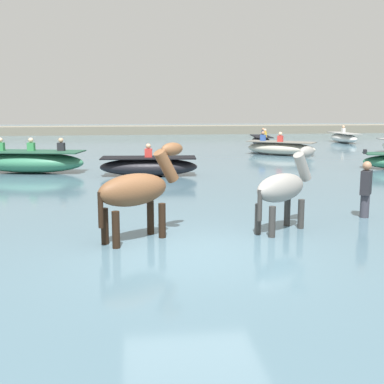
{
  "coord_description": "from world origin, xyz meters",
  "views": [
    {
      "loc": [
        -1.06,
        -8.41,
        2.9
      ],
      "look_at": [
        0.37,
        3.13,
        0.85
      ],
      "focal_mm": 47.28,
      "sensor_mm": 36.0,
      "label": 1
    }
  ],
  "objects_px": {
    "boat_near_starboard": "(149,166)",
    "boat_far_offshore": "(30,162)",
    "boat_mid_channel": "(281,148)",
    "horse_trailing_grey": "(283,190)",
    "boat_near_port": "(344,138)",
    "horse_lead_bay": "(137,192)",
    "person_wading_mid": "(365,195)",
    "boat_distant_east": "(261,141)"
  },
  "relations": [
    {
      "from": "horse_lead_bay",
      "to": "horse_trailing_grey",
      "type": "relative_size",
      "value": 1.06
    },
    {
      "from": "horse_trailing_grey",
      "to": "boat_near_port",
      "type": "height_order",
      "value": "horse_trailing_grey"
    },
    {
      "from": "boat_near_port",
      "to": "boat_mid_channel",
      "type": "bearing_deg",
      "value": -131.61
    },
    {
      "from": "horse_trailing_grey",
      "to": "boat_near_starboard",
      "type": "relative_size",
      "value": 0.57
    },
    {
      "from": "boat_mid_channel",
      "to": "boat_near_starboard",
      "type": "bearing_deg",
      "value": -136.2
    },
    {
      "from": "boat_far_offshore",
      "to": "boat_near_port",
      "type": "bearing_deg",
      "value": 35.16
    },
    {
      "from": "boat_near_starboard",
      "to": "person_wading_mid",
      "type": "relative_size",
      "value": 2.17
    },
    {
      "from": "horse_lead_bay",
      "to": "person_wading_mid",
      "type": "bearing_deg",
      "value": 14.15
    },
    {
      "from": "horse_trailing_grey",
      "to": "boat_near_port",
      "type": "distance_m",
      "value": 24.51
    },
    {
      "from": "boat_far_offshore",
      "to": "boat_near_starboard",
      "type": "bearing_deg",
      "value": -17.84
    },
    {
      "from": "boat_distant_east",
      "to": "boat_near_starboard",
      "type": "distance_m",
      "value": 13.87
    },
    {
      "from": "horse_trailing_grey",
      "to": "person_wading_mid",
      "type": "xyz_separation_m",
      "value": [
        2.2,
        0.93,
        -0.33
      ]
    },
    {
      "from": "boat_near_starboard",
      "to": "boat_far_offshore",
      "type": "xyz_separation_m",
      "value": [
        -4.33,
        1.39,
        0.07
      ]
    },
    {
      "from": "boat_near_port",
      "to": "boat_far_offshore",
      "type": "xyz_separation_m",
      "value": [
        -17.58,
        -12.38,
        0.09
      ]
    },
    {
      "from": "boat_distant_east",
      "to": "person_wading_mid",
      "type": "distance_m",
      "value": 19.28
    },
    {
      "from": "horse_lead_bay",
      "to": "boat_near_starboard",
      "type": "bearing_deg",
      "value": 86.39
    },
    {
      "from": "horse_lead_bay",
      "to": "horse_trailing_grey",
      "type": "height_order",
      "value": "horse_lead_bay"
    },
    {
      "from": "boat_near_port",
      "to": "person_wading_mid",
      "type": "xyz_separation_m",
      "value": [
        -8.67,
        -21.03,
        0.19
      ]
    },
    {
      "from": "person_wading_mid",
      "to": "horse_trailing_grey",
      "type": "bearing_deg",
      "value": -157.15
    },
    {
      "from": "boat_near_starboard",
      "to": "horse_trailing_grey",
      "type": "bearing_deg",
      "value": -73.8
    },
    {
      "from": "boat_near_port",
      "to": "boat_near_starboard",
      "type": "relative_size",
      "value": 0.88
    },
    {
      "from": "boat_distant_east",
      "to": "person_wading_mid",
      "type": "xyz_separation_m",
      "value": [
        -2.64,
        -19.1,
        0.2
      ]
    },
    {
      "from": "boat_mid_channel",
      "to": "boat_near_port",
      "type": "bearing_deg",
      "value": 48.39
    },
    {
      "from": "horse_trailing_grey",
      "to": "boat_distant_east",
      "type": "bearing_deg",
      "value": 76.41
    },
    {
      "from": "boat_far_offshore",
      "to": "person_wading_mid",
      "type": "distance_m",
      "value": 12.42
    },
    {
      "from": "boat_near_port",
      "to": "boat_near_starboard",
      "type": "xyz_separation_m",
      "value": [
        -13.25,
        -13.78,
        0.02
      ]
    },
    {
      "from": "horse_trailing_grey",
      "to": "boat_far_offshore",
      "type": "relative_size",
      "value": 0.47
    },
    {
      "from": "boat_far_offshore",
      "to": "horse_lead_bay",
      "type": "bearing_deg",
      "value": -69.09
    },
    {
      "from": "boat_near_starboard",
      "to": "boat_far_offshore",
      "type": "relative_size",
      "value": 0.83
    },
    {
      "from": "boat_mid_channel",
      "to": "boat_far_offshore",
      "type": "bearing_deg",
      "value": -155.24
    },
    {
      "from": "boat_mid_channel",
      "to": "boat_near_starboard",
      "type": "height_order",
      "value": "boat_mid_channel"
    },
    {
      "from": "boat_mid_channel",
      "to": "horse_lead_bay",
      "type": "bearing_deg",
      "value": -116.01
    },
    {
      "from": "boat_mid_channel",
      "to": "boat_distant_east",
      "type": "distance_m",
      "value": 5.32
    },
    {
      "from": "horse_lead_bay",
      "to": "person_wading_mid",
      "type": "xyz_separation_m",
      "value": [
        5.12,
        1.29,
        -0.4
      ]
    },
    {
      "from": "horse_trailing_grey",
      "to": "boat_near_starboard",
      "type": "distance_m",
      "value": 8.53
    },
    {
      "from": "boat_near_starboard",
      "to": "boat_far_offshore",
      "type": "bearing_deg",
      "value": 162.16
    },
    {
      "from": "horse_lead_bay",
      "to": "boat_distant_east",
      "type": "xyz_separation_m",
      "value": [
        7.76,
        20.39,
        -0.61
      ]
    },
    {
      "from": "boat_near_starboard",
      "to": "person_wading_mid",
      "type": "distance_m",
      "value": 8.58
    },
    {
      "from": "boat_mid_channel",
      "to": "boat_distant_east",
      "type": "bearing_deg",
      "value": 85.71
    },
    {
      "from": "horse_lead_bay",
      "to": "horse_trailing_grey",
      "type": "distance_m",
      "value": 2.94
    },
    {
      "from": "horse_lead_bay",
      "to": "boat_far_offshore",
      "type": "bearing_deg",
      "value": 110.91
    },
    {
      "from": "horse_trailing_grey",
      "to": "boat_near_starboard",
      "type": "xyz_separation_m",
      "value": [
        -2.38,
        8.18,
        -0.5
      ]
    }
  ]
}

